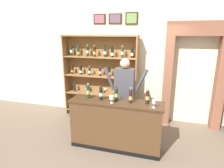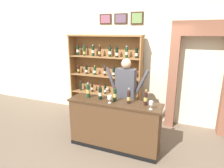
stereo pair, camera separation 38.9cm
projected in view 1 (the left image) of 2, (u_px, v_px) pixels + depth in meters
name	position (u px, v px, depth m)	size (l,w,h in m)	color
ground_plane	(117.00, 147.00, 3.94)	(14.00, 14.00, 0.02)	#6B5B4C
back_wall	(134.00, 53.00, 5.05)	(12.00, 0.19, 3.53)	beige
wine_shelf	(100.00, 74.00, 5.15)	(2.07, 0.35, 2.25)	olive
archway_doorway	(194.00, 70.00, 4.61)	(1.40, 0.45, 2.56)	brown
tasting_counter	(116.00, 125.00, 3.82)	(1.86, 0.49, 1.00)	#4C331E
shopkeeper	(124.00, 89.00, 4.18)	(1.00, 0.22, 1.77)	#2D3347
tasting_bottle_prosecco	(88.00, 91.00, 3.84)	(0.08, 0.08, 0.31)	#19381E
tasting_bottle_vin_santo	(101.00, 93.00, 3.75)	(0.07, 0.07, 0.30)	black
tasting_bottle_super_tuscan	(116.00, 94.00, 3.68)	(0.07, 0.07, 0.29)	black
tasting_bottle_rosso	(131.00, 96.00, 3.59)	(0.07, 0.07, 0.30)	black
tasting_bottle_chianti	(148.00, 97.00, 3.53)	(0.07, 0.07, 0.30)	black
wine_glass_center	(154.00, 102.00, 3.35)	(0.07, 0.07, 0.15)	silver
wine_glass_right	(112.00, 98.00, 3.58)	(0.08, 0.08, 0.15)	silver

